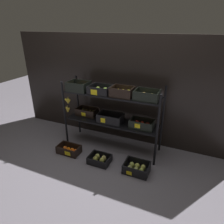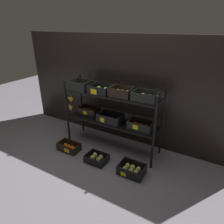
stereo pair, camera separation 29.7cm
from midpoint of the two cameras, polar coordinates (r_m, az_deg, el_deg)
name	(u,v)px [view 2 (the right image)]	position (r m, az deg, el deg)	size (l,w,h in m)	color
ground_plane	(112,146)	(3.26, 2.64, -9.91)	(10.00, 10.00, 0.00)	slate
storefront_wall	(124,90)	(3.22, 6.15, 6.40)	(3.86, 0.12, 1.71)	black
display_rack	(111,106)	(2.92, 2.64, 1.60)	(1.58, 0.42, 1.05)	black
crate_ground_tangerine	(69,147)	(3.19, -9.72, -10.15)	(0.35, 0.21, 0.13)	black
crate_ground_pear	(97,158)	(2.92, -1.50, -13.40)	(0.31, 0.24, 0.11)	black
crate_ground_center_pear	(132,170)	(2.75, 8.94, -16.34)	(0.34, 0.26, 0.13)	black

